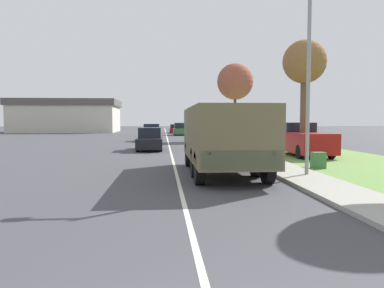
# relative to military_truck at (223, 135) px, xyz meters

# --- Properties ---
(ground_plane) EXTENTS (180.00, 180.00, 0.00)m
(ground_plane) POSITION_rel_military_truck_xyz_m (-1.79, 27.98, -1.53)
(ground_plane) COLOR #424247
(lane_centre_stripe) EXTENTS (0.12, 120.00, 0.00)m
(lane_centre_stripe) POSITION_rel_military_truck_xyz_m (-1.79, 27.98, -1.53)
(lane_centre_stripe) COLOR silver
(lane_centre_stripe) RESTS_ON ground
(sidewalk_right) EXTENTS (1.80, 120.00, 0.12)m
(sidewalk_right) POSITION_rel_military_truck_xyz_m (2.71, 27.98, -1.47)
(sidewalk_right) COLOR #9E9B93
(sidewalk_right) RESTS_ON ground
(grass_strip_right) EXTENTS (7.00, 120.00, 0.02)m
(grass_strip_right) POSITION_rel_military_truck_xyz_m (7.11, 27.98, -1.52)
(grass_strip_right) COLOR #6B9347
(grass_strip_right) RESTS_ON ground
(military_truck) EXTENTS (2.57, 7.31, 2.61)m
(military_truck) POSITION_rel_military_truck_xyz_m (0.00, 0.00, 0.00)
(military_truck) COLOR #606647
(military_truck) RESTS_ON ground
(car_nearest_ahead) EXTENTS (1.75, 4.42, 1.59)m
(car_nearest_ahead) POSITION_rel_military_truck_xyz_m (-3.22, 12.11, -0.82)
(car_nearest_ahead) COLOR black
(car_nearest_ahead) RESTS_ON ground
(car_second_ahead) EXTENTS (1.74, 4.74, 1.74)m
(car_second_ahead) POSITION_rel_military_truck_xyz_m (-3.44, 23.94, -0.76)
(car_second_ahead) COLOR navy
(car_second_ahead) RESTS_ON ground
(car_third_ahead) EXTENTS (1.82, 4.87, 1.74)m
(car_third_ahead) POSITION_rel_military_truck_xyz_m (0.16, 38.67, -0.76)
(car_third_ahead) COLOR #336B3D
(car_third_ahead) RESTS_ON ground
(car_fourth_ahead) EXTENTS (1.81, 4.53, 1.44)m
(car_fourth_ahead) POSITION_rel_military_truck_xyz_m (-0.24, 47.79, -0.88)
(car_fourth_ahead) COLOR maroon
(car_fourth_ahead) RESTS_ON ground
(pickup_truck) EXTENTS (2.00, 5.02, 1.94)m
(pickup_truck) POSITION_rel_military_truck_xyz_m (5.95, 7.12, -0.60)
(pickup_truck) COLOR maroon
(pickup_truck) RESTS_ON grass_strip_right
(lamp_post) EXTENTS (1.69, 0.24, 6.76)m
(lamp_post) POSITION_rel_military_truck_xyz_m (2.74, -1.07, 2.63)
(lamp_post) COLOR gray
(lamp_post) RESTS_ON sidewalk_right
(tree_mid_right) EXTENTS (2.45, 2.45, 6.62)m
(tree_mid_right) POSITION_rel_military_truck_xyz_m (5.70, 6.45, 3.74)
(tree_mid_right) COLOR brown
(tree_mid_right) RESTS_ON grass_strip_right
(tree_far_right) EXTENTS (3.77, 3.77, 7.99)m
(tree_far_right) POSITION_rel_military_truck_xyz_m (5.23, 24.39, 4.57)
(tree_far_right) COLOR #4C3D2D
(tree_far_right) RESTS_ON grass_strip_right
(utility_box) EXTENTS (0.55, 0.45, 0.70)m
(utility_box) POSITION_rel_military_truck_xyz_m (4.41, 1.30, -1.16)
(utility_box) COLOR #3D7042
(utility_box) RESTS_ON grass_strip_right
(building_distant) EXTENTS (18.05, 11.81, 5.72)m
(building_distant) POSITION_rel_military_truck_xyz_m (-19.27, 54.02, 1.37)
(building_distant) COLOR beige
(building_distant) RESTS_ON ground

